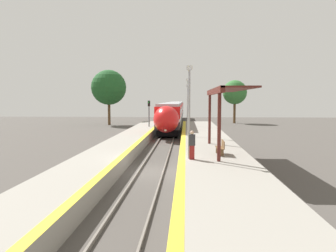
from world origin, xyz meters
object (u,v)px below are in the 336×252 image
train (174,112)px  person_waiting (192,145)px  lamppost_far (187,102)px  platform_bench (221,147)px  lamppost_near (189,106)px  lamppost_mid (188,103)px  railway_signal (149,113)px

train → person_waiting: bearing=-86.2°
lamppost_far → person_waiting: bearing=-89.6°
platform_bench → person_waiting: (-1.82, -1.70, 0.38)m
lamppost_near → lamppost_mid: same height
lamppost_mid → lamppost_far: 11.67m
lamppost_mid → person_waiting: bearing=-89.2°
railway_signal → lamppost_far: lamppost_far is taller
railway_signal → lamppost_mid: (4.80, -10.36, 1.38)m
train → lamppost_far: bearing=-79.7°
lamppost_near → lamppost_far: bearing=90.0°
lamppost_far → lamppost_mid: bearing=-90.0°
lamppost_far → train: bearing=100.3°
person_waiting → railway_signal: size_ratio=0.40×
person_waiting → lamppost_mid: bearing=90.8°
lamppost_near → lamppost_mid: 11.67m
platform_bench → lamppost_near: 3.56m
railway_signal → platform_bench: bearing=-71.8°
lamppost_mid → lamppost_far: bearing=90.0°
platform_bench → railway_signal: size_ratio=0.36×
person_waiting → railway_signal: bearing=102.6°
person_waiting → lamppost_near: size_ratio=0.31×
lamppost_mid → train: bearing=95.3°
train → railway_signal: railway_signal is taller
train → lamppost_near: lamppost_near is taller
railway_signal → lamppost_near: bearing=-77.7°
lamppost_mid → lamppost_far: size_ratio=1.00×
person_waiting → platform_bench: bearing=43.1°
train → lamppost_far: 12.42m
person_waiting → lamppost_near: 2.21m
lamppost_far → railway_signal: bearing=-164.7°
platform_bench → lamppost_near: bearing=-143.6°
railway_signal → lamppost_near: lamppost_near is taller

